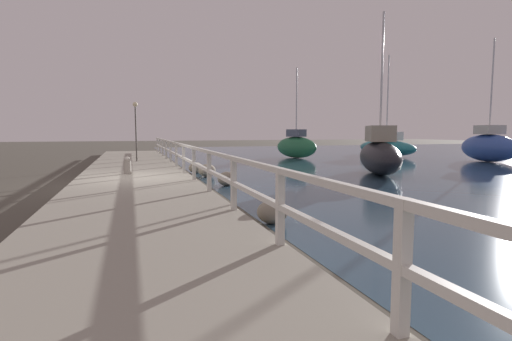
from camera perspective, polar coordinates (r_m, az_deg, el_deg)
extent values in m
plane|color=#4C473D|center=(13.71, -16.84, -1.96)|extent=(120.00, 120.00, 0.00)
cube|color=gray|center=(13.69, -16.86, -1.44)|extent=(3.69, 36.00, 0.25)
cube|color=silver|center=(3.19, 20.14, -12.92)|extent=(0.10, 0.10, 1.03)
cube|color=silver|center=(5.31, 3.47, -5.16)|extent=(0.10, 0.10, 1.03)
cube|color=silver|center=(7.66, -3.21, -1.82)|extent=(0.10, 0.10, 1.03)
cube|color=silver|center=(10.08, -6.72, -0.04)|extent=(0.10, 0.10, 1.03)
cube|color=silver|center=(12.53, -8.86, 1.04)|extent=(0.10, 0.10, 1.03)
cube|color=silver|center=(14.99, -10.30, 1.77)|extent=(0.10, 0.10, 1.03)
cube|color=silver|center=(17.46, -11.33, 2.29)|extent=(0.10, 0.10, 1.03)
cube|color=silver|center=(19.94, -12.11, 2.68)|extent=(0.10, 0.10, 1.03)
cube|color=silver|center=(22.42, -12.72, 2.98)|extent=(0.10, 0.10, 1.03)
cube|color=silver|center=(24.90, -13.20, 3.23)|extent=(0.10, 0.10, 1.03)
cube|color=silver|center=(27.39, -13.60, 3.43)|extent=(0.10, 0.10, 1.03)
cube|color=silver|center=(29.87, -13.93, 3.59)|extent=(0.10, 0.10, 1.03)
cube|color=silver|center=(13.73, -9.68, 3.42)|extent=(0.09, 32.50, 0.08)
cube|color=silver|center=(13.76, -9.64, 1.44)|extent=(0.09, 32.50, 0.08)
ellipsoid|color=slate|center=(12.90, -4.18, -1.18)|extent=(0.61, 0.55, 0.46)
ellipsoid|color=gray|center=(16.92, -8.59, 0.40)|extent=(0.61, 0.55, 0.45)
ellipsoid|color=slate|center=(7.66, 2.38, -5.92)|extent=(0.60, 0.54, 0.45)
ellipsoid|color=gray|center=(15.47, -7.01, 0.01)|extent=(0.66, 0.59, 0.50)
cylinder|color=gray|center=(14.80, -17.89, 0.42)|extent=(0.25, 0.25, 0.46)
sphere|color=gray|center=(14.78, -17.92, 1.47)|extent=(0.23, 0.23, 0.23)
cylinder|color=#514C47|center=(20.76, -16.76, 4.99)|extent=(0.07, 0.07, 2.71)
sphere|color=beige|center=(20.80, -16.88, 9.04)|extent=(0.23, 0.23, 0.23)
ellipsoid|color=#236B42|center=(26.16, 5.75, 3.32)|extent=(2.22, 3.60, 1.38)
cube|color=#4C566B|center=(26.14, 5.77, 5.35)|extent=(1.09, 1.35, 0.47)
cylinder|color=silver|center=(26.20, 5.81, 9.65)|extent=(0.09, 0.09, 4.40)
ellipsoid|color=black|center=(17.08, 17.21, 1.75)|extent=(3.35, 5.28, 1.33)
cube|color=#9E937F|center=(17.04, 17.31, 5.05)|extent=(1.52, 1.83, 0.64)
cylinder|color=silver|center=(17.17, 17.53, 12.56)|extent=(0.09, 0.09, 5.13)
ellipsoid|color=#2D4C9E|center=(26.43, 30.26, 2.79)|extent=(2.33, 4.61, 1.57)
cube|color=beige|center=(26.41, 30.37, 5.05)|extent=(1.30, 1.50, 0.51)
cylinder|color=silver|center=(26.53, 30.64, 10.25)|extent=(0.09, 0.09, 5.33)
ellipsoid|color=#1E707A|center=(29.81, 18.09, 3.08)|extent=(1.84, 5.88, 1.11)
cube|color=silver|center=(29.79, 18.14, 4.72)|extent=(1.20, 2.28, 0.60)
cylinder|color=silver|center=(29.88, 18.30, 9.81)|extent=(0.09, 0.09, 5.91)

